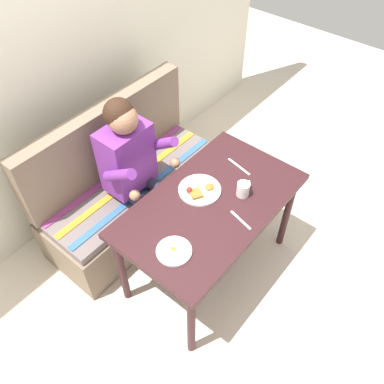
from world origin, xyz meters
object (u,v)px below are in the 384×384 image
(person, at_px, (135,164))
(knife, at_px, (239,167))
(fork, at_px, (240,220))
(couch, at_px, (130,189))
(plate_eggs, at_px, (174,251))
(coffee_mug, at_px, (243,189))
(table, at_px, (211,211))
(plate_breakfast, at_px, (199,190))

(person, height_order, knife, person)
(person, height_order, fork, person)
(couch, distance_m, fork, 1.06)
(plate_eggs, bearing_deg, fork, -20.70)
(plate_eggs, height_order, coffee_mug, coffee_mug)
(person, bearing_deg, fork, -85.65)
(couch, height_order, plate_eggs, couch)
(table, bearing_deg, knife, 7.56)
(table, xyz_separation_m, plate_breakfast, (0.03, 0.11, 0.09))
(person, relative_size, fork, 7.13)
(coffee_mug, xyz_separation_m, knife, (0.19, 0.16, -0.05))
(couch, bearing_deg, coffee_mug, -78.42)
(couch, height_order, plate_breakfast, couch)
(plate_breakfast, height_order, coffee_mug, coffee_mug)
(table, bearing_deg, couch, 90.00)
(table, bearing_deg, coffee_mug, -31.59)
(plate_eggs, xyz_separation_m, fork, (0.41, -0.16, -0.01))
(couch, relative_size, plate_eggs, 7.26)
(couch, height_order, knife, couch)
(person, height_order, plate_eggs, person)
(couch, bearing_deg, knife, -62.94)
(plate_breakfast, distance_m, knife, 0.34)
(plate_eggs, distance_m, fork, 0.44)
(table, bearing_deg, plate_breakfast, 76.56)
(fork, relative_size, knife, 0.85)
(fork, height_order, knife, same)
(plate_eggs, height_order, fork, plate_eggs)
(table, relative_size, plate_eggs, 6.05)
(plate_breakfast, distance_m, fork, 0.33)
(fork, bearing_deg, coffee_mug, 44.38)
(table, relative_size, knife, 6.00)
(person, xyz_separation_m, knife, (0.43, -0.54, -0.01))
(person, xyz_separation_m, coffee_mug, (0.24, -0.70, 0.04))
(person, xyz_separation_m, plate_eggs, (-0.35, -0.65, -0.00))
(person, distance_m, coffee_mug, 0.74)
(table, distance_m, knife, 0.38)
(fork, bearing_deg, couch, 103.20)
(plate_breakfast, relative_size, plate_eggs, 1.35)
(couch, height_order, person, person)
(plate_eggs, xyz_separation_m, knife, (0.78, 0.11, -0.01))
(fork, xyz_separation_m, knife, (0.37, 0.27, 0.00))
(person, bearing_deg, table, -83.75)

